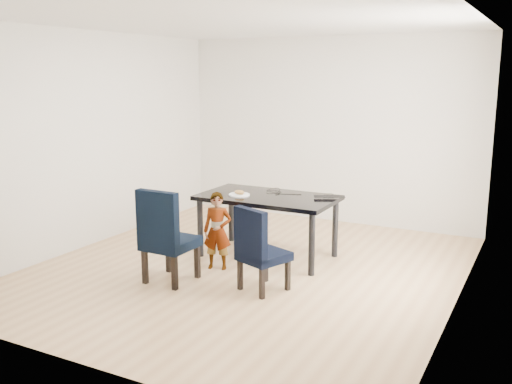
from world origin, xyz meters
The scene contains 14 objects.
floor centered at (0.00, 0.00, -0.01)m, with size 4.50×5.00×0.01m, color tan.
ceiling centered at (0.00, 0.00, 2.71)m, with size 4.50×5.00×0.01m, color white.
wall_back centered at (0.00, 2.50, 1.35)m, with size 4.50×0.01×2.70m, color white.
wall_front centered at (0.00, -2.50, 1.35)m, with size 4.50×0.01×2.70m, color white.
wall_left centered at (-2.25, 0.00, 1.35)m, with size 0.01×5.00×2.70m, color silver.
wall_right centered at (2.25, 0.00, 1.35)m, with size 0.01×5.00×2.70m, color silver.
dining_table centered at (0.00, 0.50, 0.38)m, with size 1.60×0.90×0.75m, color black.
chair_left centered at (-0.54, -0.71, 0.51)m, with size 0.49×0.51×1.01m, color black.
chair_right centered at (0.45, -0.49, 0.44)m, with size 0.42×0.44×0.88m, color black.
child centered at (-0.30, -0.15, 0.44)m, with size 0.32×0.21×0.88m, color orange.
plate centered at (-0.31, 0.36, 0.76)m, with size 0.25×0.25×0.01m, color white.
sandwich centered at (-0.30, 0.35, 0.79)m, with size 0.13×0.06×0.05m, color olive.
laptop centered at (0.68, 0.74, 0.76)m, with size 0.36×0.23×0.03m, color black.
cable_tangle centered at (-0.01, 0.66, 0.75)m, with size 0.16×0.16×0.01m, color black.
Camera 1 is at (2.94, -5.41, 2.17)m, focal length 40.00 mm.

